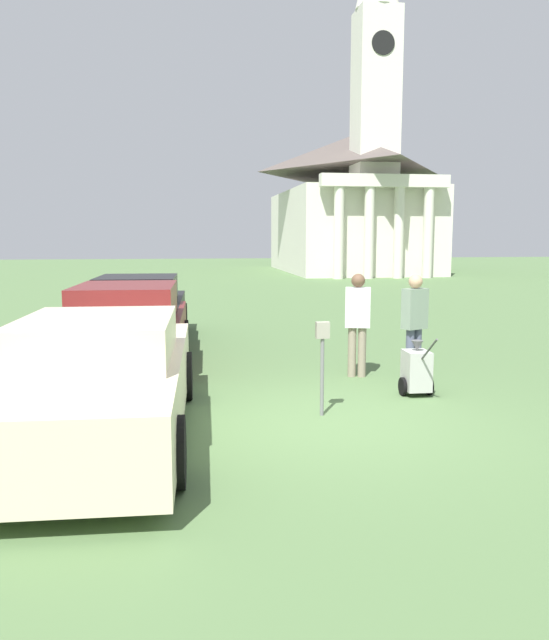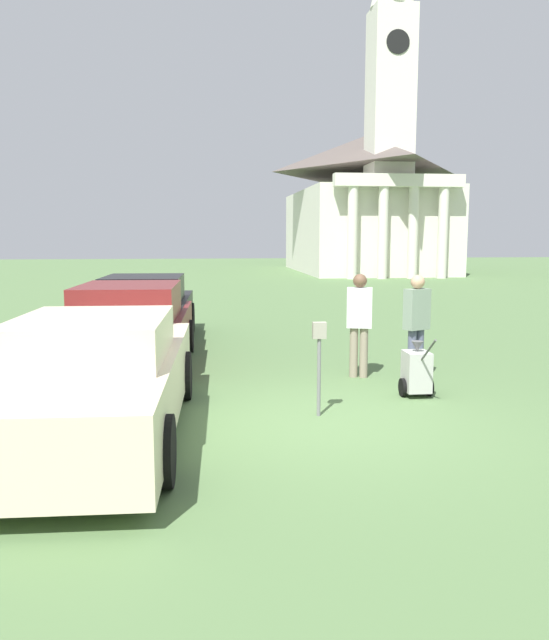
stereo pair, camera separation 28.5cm
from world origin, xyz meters
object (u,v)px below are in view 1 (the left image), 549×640
person_worker (358,318)px  person_supervisor (414,320)px  parking_meter (322,350)px  equipment_cart (416,370)px  parked_car_cream (102,381)px  parked_car_maroon (128,331)px  church (352,195)px  parked_car_black (139,312)px

person_worker → person_supervisor: size_ratio=1.00×
parking_meter → person_supervisor: 2.78m
equipment_cart → parked_car_cream: bearing=-161.6°
parked_car_maroon → church: (12.36, 30.03, 4.41)m
church → parked_car_black: bearing=-114.5°
parked_car_cream → parked_car_black: size_ratio=1.08×
parking_meter → equipment_cart: size_ratio=1.28×
parked_car_black → parking_meter: parked_car_black is taller
parked_car_black → equipment_cart: parked_car_black is taller
person_worker → equipment_cart: 1.60m
parked_car_cream → parked_car_maroon: (-0.00, 3.80, 0.01)m
parking_meter → church: church is taller
parked_car_cream → parked_car_maroon: parked_car_maroon is taller
person_supervisor → parking_meter: bearing=19.3°
parked_car_cream → person_worker: size_ratio=3.02×
parked_car_maroon → church: church is taller
parked_car_maroon → parked_car_cream: bearing=-87.9°
parked_car_maroon → church: size_ratio=0.25×
parked_car_cream → equipment_cart: bearing=19.4°
parking_meter → equipment_cart: bearing=27.0°
equipment_cart → church: 33.72m
parking_meter → person_worker: person_worker is taller
parking_meter → person_worker: (1.12, 2.21, 0.12)m
parking_meter → person_worker: bearing=63.2°
person_worker → church: church is taller
parked_car_maroon → person_supervisor: person_supervisor is taller
parked_car_maroon → parked_car_black: (0.00, 2.88, -0.00)m
parked_car_cream → parking_meter: size_ratio=4.20×
parked_car_black → parked_car_cream: bearing=-87.9°
person_worker → parked_car_cream: bearing=50.8°
person_supervisor → church: size_ratio=0.08×
parking_meter → church: size_ratio=0.06×
person_worker → church: size_ratio=0.08×
parked_car_black → parking_meter: bearing=-63.3°
parked_car_maroon → parked_car_black: bearing=92.1°
equipment_cart → church: bearing=77.4°
parked_car_black → equipment_cart: size_ratio=5.00×
parked_car_black → equipment_cart: 6.93m
parked_car_maroon → church: 32.77m
equipment_cart → person_supervisor: bearing=72.4°
parked_car_maroon → person_worker: size_ratio=3.00×
person_worker → equipment_cart: person_worker is taller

